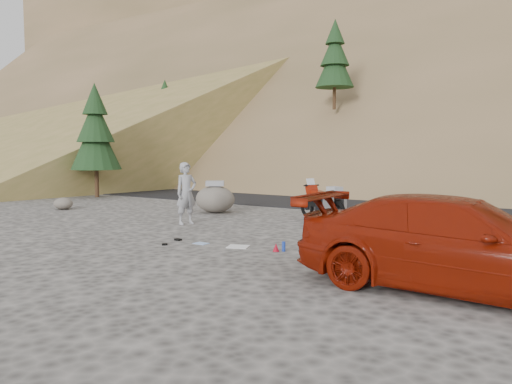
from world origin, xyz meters
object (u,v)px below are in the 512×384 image
(motorcycle, at_px, (324,203))
(red_car, at_px, (458,291))
(boulder, at_px, (215,199))
(man, at_px, (187,224))

(motorcycle, distance_m, red_car, 7.60)
(motorcycle, xyz_separation_m, boulder, (-3.82, -0.39, -0.06))
(red_car, distance_m, boulder, 10.31)
(red_car, xyz_separation_m, boulder, (-8.83, 5.29, 0.47))
(red_car, height_order, boulder, boulder)
(man, relative_size, boulder, 1.01)
(boulder, bearing_deg, red_car, -30.92)
(boulder, bearing_deg, motorcycle, 5.89)
(man, bearing_deg, motorcycle, -26.93)
(motorcycle, bearing_deg, man, -109.80)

